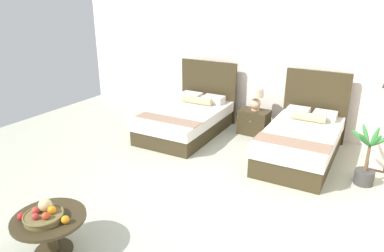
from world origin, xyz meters
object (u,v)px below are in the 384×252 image
Objects in this scene: bed_near_corner at (301,141)px; table_lamp at (256,97)px; bed_near_window at (188,119)px; loose_apple at (21,217)px; loose_orange at (65,220)px; fruit_bowl at (44,214)px; floor_lamp_corner at (384,129)px; potted_palm at (366,165)px; coffee_table at (50,226)px; nightstand at (254,122)px.

bed_near_corner is 1.35m from table_lamp.
bed_near_window reaches higher than table_lamp.
loose_apple is 0.95× the size of loose_orange.
table_lamp is at bearing 82.68° from fruit_bowl.
potted_palm is (-0.12, -0.64, -0.38)m from floor_lamp_corner.
loose_apple is at bearing -146.46° from fruit_bowl.
coffee_table is at bearing -97.31° from table_lamp.
fruit_bowl is (-0.01, -0.04, 0.17)m from coffee_table.
potted_palm is at bearing -25.98° from table_lamp.
coffee_table is at bearing -125.29° from floor_lamp_corner.
bed_near_corner is 4.15m from fruit_bowl.
loose_orange is (0.24, 0.07, -0.02)m from fruit_bowl.
loose_orange is at bearing 5.67° from coffee_table.
loose_apple is at bearing -99.51° from table_lamp.
fruit_bowl is at bearing -128.63° from potted_palm.
coffee_table is 4.32m from potted_palm.
bed_near_window reaches higher than potted_palm.
nightstand is (-1.09, 0.63, -0.07)m from bed_near_corner.
floor_lamp_corner is (2.59, 3.97, 0.20)m from loose_orange.
floor_lamp_corner is (2.84, 4.04, 0.18)m from fruit_bowl.
floor_lamp_corner is (1.17, 0.24, 0.37)m from bed_near_corner.
fruit_bowl is (0.58, -3.81, 0.21)m from bed_near_window.
loose_orange is at bearing -94.29° from nightstand.
table_lamp is 5.57× the size of loose_apple.
table_lamp is at bearing 149.29° from bed_near_corner.
bed_near_corner is at bearing -29.92° from nightstand.
bed_near_corner is at bearing 66.15° from coffee_table.
floor_lamp_corner reaches higher than coffee_table.
nightstand is at bearing 170.25° from floor_lamp_corner.
loose_apple is 0.06× the size of floor_lamp_corner.
bed_near_corner is 1.25m from floor_lamp_corner.
table_lamp is at bearing 80.49° from loose_apple.
floor_lamp_corner is at bearing 54.00° from loose_apple.
bed_near_window is 1.32m from nightstand.
bed_near_window is 25.91× the size of loose_apple.
loose_apple is (-0.77, -4.56, 0.24)m from nightstand.
table_lamp reaches higher than loose_orange.
bed_near_corner reaches higher than potted_palm.
fruit_bowl is 4.94m from floor_lamp_corner.
bed_near_window reaches higher than loose_apple.
coffee_table is 0.87× the size of potted_palm.
fruit_bowl is at bearing 33.54° from loose_apple.
loose_apple is at bearing -126.00° from floor_lamp_corner.
nightstand is 0.42× the size of floor_lamp_corner.
bed_near_window is 3.81m from coffee_table.
floor_lamp_corner is at bearing 56.90° from loose_orange.
coffee_table is at bearing -97.35° from nightstand.
coffee_table is 0.31m from loose_apple.
bed_near_corner is 3.73× the size of nightstand.
potted_palm reaches higher than fruit_bowl.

